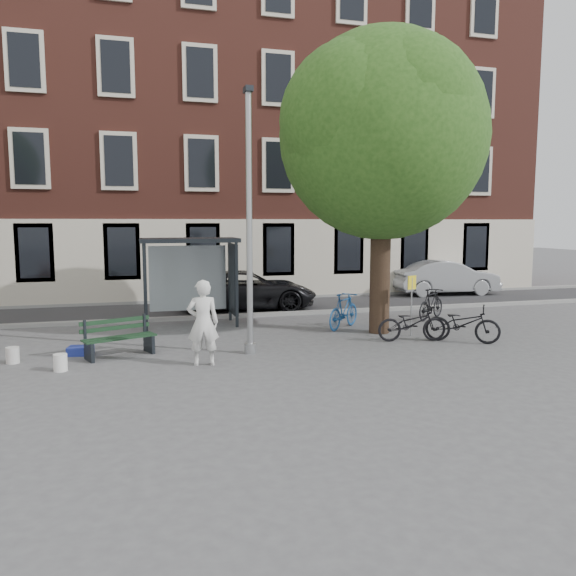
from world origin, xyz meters
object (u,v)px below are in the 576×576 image
(car_dark, at_px, (247,290))
(car_silver, at_px, (445,277))
(lamppost, at_px, (249,235))
(bike_a, at_px, (412,323))
(bus_shelter, at_px, (202,261))
(bike_c, at_px, (463,323))
(painter, at_px, (203,323))
(bike_d, at_px, (431,304))
(bench, at_px, (119,340))
(bike_b, at_px, (344,311))
(notice_sign, at_px, (412,294))

(car_dark, height_order, car_silver, car_silver)
(lamppost, bearing_deg, bike_a, 2.90)
(lamppost, xyz_separation_m, bus_shelter, (-0.61, 4.11, -0.87))
(car_silver, bearing_deg, bus_shelter, 115.30)
(bike_a, height_order, bike_c, bike_c)
(painter, distance_m, bike_d, 8.62)
(bike_c, height_order, car_dark, car_dark)
(bus_shelter, bearing_deg, bench, -123.66)
(bike_a, bearing_deg, bike_b, 37.10)
(car_dark, bearing_deg, bike_b, -148.60)
(bench, relative_size, bike_c, 0.92)
(lamppost, distance_m, bike_b, 4.60)
(bench, bearing_deg, bike_a, -24.05)
(bike_a, bearing_deg, car_dark, 35.23)
(painter, distance_m, bench, 2.30)
(car_silver, bearing_deg, bench, 124.44)
(bike_d, relative_size, car_dark, 0.34)
(painter, xyz_separation_m, car_dark, (2.46, 7.53, -0.25))
(lamppost, xyz_separation_m, bench, (-2.99, 0.53, -2.39))
(lamppost, height_order, bike_c, lamppost)
(bike_b, height_order, car_dark, car_dark)
(bus_shelter, bearing_deg, bike_c, -35.32)
(bike_c, bearing_deg, bike_a, 103.94)
(lamppost, distance_m, bike_d, 7.53)
(bus_shelter, height_order, bench, bus_shelter)
(bus_shelter, distance_m, bike_b, 4.48)
(bike_c, height_order, notice_sign, notice_sign)
(bench, bearing_deg, bike_c, -26.84)
(bus_shelter, relative_size, bench, 1.65)
(lamppost, bearing_deg, bike_d, 25.01)
(notice_sign, bearing_deg, bike_c, -66.69)
(bench, distance_m, car_silver, 15.38)
(notice_sign, bearing_deg, painter, 178.74)
(bike_b, height_order, bike_d, bike_b)
(lamppost, xyz_separation_m, bike_d, (6.50, 3.03, -2.28))
(notice_sign, bearing_deg, bench, 165.27)
(bike_b, xyz_separation_m, car_dark, (-1.99, 4.39, 0.16))
(lamppost, xyz_separation_m, painter, (-1.20, -0.81, -1.85))
(bike_d, bearing_deg, bike_b, 66.80)
(bus_shelter, bearing_deg, car_silver, 21.62)
(car_silver, bearing_deg, bike_b, 134.73)
(car_dark, bearing_deg, bike_a, -147.68)
(bus_shelter, relative_size, bike_c, 1.53)
(bike_c, relative_size, car_silver, 0.42)
(bike_c, xyz_separation_m, car_silver, (4.69, 8.65, 0.25))
(bus_shelter, distance_m, car_silver, 11.72)
(bus_shelter, bearing_deg, bike_b, -24.70)
(painter, relative_size, car_dark, 0.38)
(lamppost, relative_size, notice_sign, 3.69)
(bike_c, bearing_deg, lamppost, 122.70)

